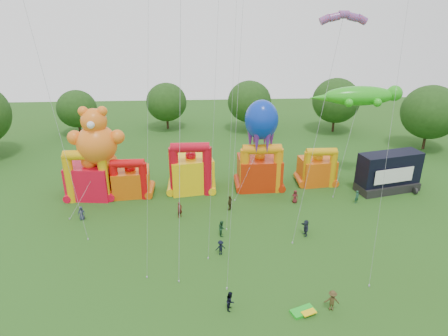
{
  "coord_description": "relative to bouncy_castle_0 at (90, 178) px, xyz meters",
  "views": [
    {
      "loc": [
        -1.28,
        -20.08,
        23.68
      ],
      "look_at": [
        0.89,
        18.0,
        7.44
      ],
      "focal_mm": 32.0,
      "sensor_mm": 36.0,
      "label": 1
    }
  ],
  "objects": [
    {
      "name": "tree_ring",
      "position": [
        14.57,
        -26.48,
        3.67
      ],
      "size": [
        120.32,
        122.39,
        12.07
      ],
      "color": "#352314",
      "rests_on": "ground"
    },
    {
      "name": "bouncy_castle_0",
      "position": [
        0.0,
        0.0,
        0.0
      ],
      "size": [
        5.8,
        4.86,
        6.85
      ],
      "color": "red",
      "rests_on": "ground"
    },
    {
      "name": "bouncy_castle_1",
      "position": [
        5.07,
        0.22,
        -0.53
      ],
      "size": [
        5.01,
        4.17,
        5.4
      ],
      "color": "#D3590B",
      "rests_on": "ground"
    },
    {
      "name": "bouncy_castle_2",
      "position": [
        12.85,
        1.11,
        0.11
      ],
      "size": [
        6.11,
        5.23,
        7.15
      ],
      "color": "yellow",
      "rests_on": "ground"
    },
    {
      "name": "bouncy_castle_3",
      "position": [
        21.98,
        1.4,
        -0.08
      ],
      "size": [
        5.71,
        4.63,
        6.65
      ],
      "color": "red",
      "rests_on": "ground"
    },
    {
      "name": "bouncy_castle_4",
      "position": [
        30.08,
        2.27,
        -0.45
      ],
      "size": [
        4.94,
        4.16,
        5.58
      ],
      "color": "#DF570C",
      "rests_on": "ground"
    },
    {
      "name": "stage_trailer",
      "position": [
        38.87,
        -0.33,
        -0.04
      ],
      "size": [
        8.77,
        4.92,
        5.29
      ],
      "color": "black",
      "rests_on": "ground"
    },
    {
      "name": "teddy_bear_kite",
      "position": [
        1.06,
        -1.01,
        3.41
      ],
      "size": [
        6.92,
        8.28,
        12.05
      ],
      "color": "orange",
      "rests_on": "ground"
    },
    {
      "name": "gecko_kite",
      "position": [
        33.79,
        1.88,
        4.26
      ],
      "size": [
        12.59,
        8.64,
        13.17
      ],
      "color": "green",
      "rests_on": "ground"
    },
    {
      "name": "octopus_kite",
      "position": [
        21.11,
        -0.02,
        4.18
      ],
      "size": [
        5.69,
        5.13,
        12.35
      ],
      "color": "#0B2FAF",
      "rests_on": "ground"
    },
    {
      "name": "parafoil_kites",
      "position": [
        13.45,
        -11.42,
        10.41
      ],
      "size": [
        32.5,
        10.22,
        29.45
      ],
      "color": "red",
      "rests_on": "ground"
    },
    {
      "name": "diamond_kites",
      "position": [
        17.88,
        -12.31,
        15.18
      ],
      "size": [
        22.56,
        16.77,
        44.24
      ],
      "color": "#EC0B39",
      "rests_on": "ground"
    },
    {
      "name": "folded_kite_bundle",
      "position": [
        22.38,
        -22.21,
        -2.45
      ],
      "size": [
        2.23,
        1.66,
        0.31
      ],
      "color": "green",
      "rests_on": "ground"
    },
    {
      "name": "spectator_0",
      "position": [
        0.27,
        -5.96,
        -1.75
      ],
      "size": [
        0.88,
        0.63,
        1.68
      ],
      "primitive_type": "imported",
      "rotation": [
        0.0,
        0.0,
        0.13
      ],
      "color": "#282E43",
      "rests_on": "ground"
    },
    {
      "name": "spectator_1",
      "position": [
        11.6,
        -6.0,
        -1.64
      ],
      "size": [
        0.82,
        0.81,
        1.91
      ],
      "primitive_type": "imported",
      "rotation": [
        0.0,
        0.0,
        0.74
      ],
      "color": "#511B17",
      "rests_on": "ground"
    },
    {
      "name": "spectator_2",
      "position": [
        16.3,
        -10.22,
        -1.7
      ],
      "size": [
        0.81,
        0.97,
        1.78
      ],
      "primitive_type": "imported",
      "rotation": [
        0.0,
        0.0,
        1.75
      ],
      "color": "#193F23",
      "rests_on": "ground"
    },
    {
      "name": "spectator_3",
      "position": [
        16.0,
        -13.73,
        -1.8
      ],
      "size": [
        1.15,
        0.85,
        1.59
      ],
      "primitive_type": "imported",
      "rotation": [
        0.0,
        0.0,
        3.42
      ],
      "color": "black",
      "rests_on": "ground"
    },
    {
      "name": "spectator_4",
      "position": [
        17.57,
        -4.62,
        -1.65
      ],
      "size": [
        0.96,
        1.18,
        1.88
      ],
      "primitive_type": "imported",
      "rotation": [
        0.0,
        0.0,
        4.18
      ],
      "color": "#372D16",
      "rests_on": "ground"
    },
    {
      "name": "spectator_5",
      "position": [
        25.34,
        -10.73,
        -1.66
      ],
      "size": [
        0.71,
        1.77,
        1.86
      ],
      "primitive_type": "imported",
      "rotation": [
        0.0,
        0.0,
        4.81
      ],
      "color": "#212637",
      "rests_on": "ground"
    },
    {
      "name": "spectator_6",
      "position": [
        25.85,
        -3.23,
        -1.75
      ],
      "size": [
        0.98,
        0.87,
        1.69
      ],
      "primitive_type": "imported",
      "rotation": [
        0.0,
        0.0,
        5.77
      ],
      "color": "maroon",
      "rests_on": "ground"
    },
    {
      "name": "spectator_7",
      "position": [
        33.55,
        -3.8,
        -1.74
      ],
      "size": [
        0.75,
        0.67,
        1.71
      ],
      "primitive_type": "imported",
      "rotation": [
        0.0,
        0.0,
        0.54
      ],
      "color": "#1C4733",
      "rests_on": "ground"
    },
    {
      "name": "spectator_8",
      "position": [
        16.43,
        -21.42,
        -1.72
      ],
      "size": [
        0.84,
        0.98,
        1.74
      ],
      "primitive_type": "imported",
      "rotation": [
        0.0,
        0.0,
        1.33
      ],
      "color": "black",
      "rests_on": "ground"
    },
    {
      "name": "spectator_9",
      "position": [
        24.72,
        -21.95,
        -1.66
      ],
      "size": [
        1.3,
        0.87,
        1.87
      ],
      "primitive_type": "imported",
      "rotation": [
        0.0,
        0.0,
        2.99
      ],
      "color": "#43351A",
      "rests_on": "ground"
    }
  ]
}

